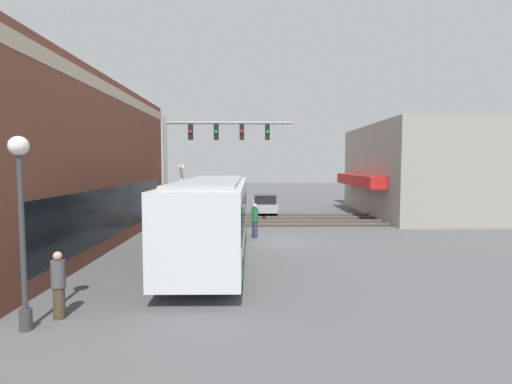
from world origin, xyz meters
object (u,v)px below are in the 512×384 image
(pedestrian_by_lamp, at_px, (59,285))
(pedestrian_near_bus, at_px, (255,220))
(crossing_signal, at_px, (182,191))
(streetlamp, at_px, (22,215))
(parked_car_silver, at_px, (265,205))
(city_bus, at_px, (213,215))

(pedestrian_by_lamp, relative_size, pedestrian_near_bus, 0.94)
(crossing_signal, relative_size, streetlamp, 0.85)
(streetlamp, relative_size, pedestrian_by_lamp, 2.65)
(streetlamp, distance_m, pedestrian_near_bus, 12.78)
(crossing_signal, xyz_separation_m, parked_car_silver, (7.68, -5.05, -1.60))
(city_bus, relative_size, crossing_signal, 2.98)
(crossing_signal, relative_size, pedestrian_near_bus, 2.12)
(crossing_signal, height_order, streetlamp, streetlamp)
(pedestrian_by_lamp, bearing_deg, city_bus, -27.66)
(crossing_signal, xyz_separation_m, pedestrian_by_lamp, (-13.25, 0.78, -1.44))
(parked_car_silver, xyz_separation_m, pedestrian_near_bus, (-10.18, 0.86, 0.23))
(city_bus, xyz_separation_m, streetlamp, (-6.86, 3.67, 0.90))
(city_bus, relative_size, pedestrian_near_bus, 6.34)
(crossing_signal, height_order, pedestrian_by_lamp, crossing_signal)
(streetlamp, bearing_deg, pedestrian_by_lamp, -32.36)
(parked_car_silver, distance_m, pedestrian_near_bus, 10.22)
(city_bus, bearing_deg, pedestrian_by_lamp, 152.34)
(parked_car_silver, bearing_deg, streetlamp, 163.83)
(city_bus, height_order, parked_car_silver, city_bus)
(crossing_signal, bearing_deg, city_bus, -160.92)
(crossing_signal, xyz_separation_m, streetlamp, (-13.94, 1.22, 0.39))
(crossing_signal, bearing_deg, pedestrian_near_bus, -120.84)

